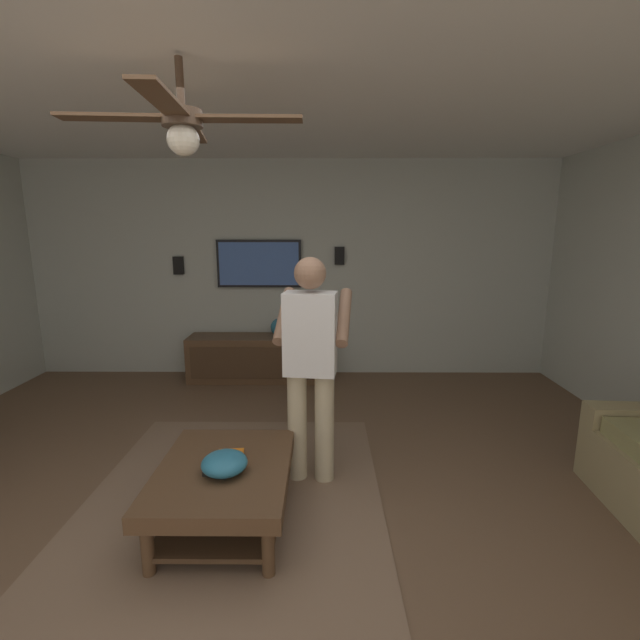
{
  "coord_description": "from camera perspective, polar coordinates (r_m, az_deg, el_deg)",
  "views": [
    {
      "loc": [
        -2.21,
        -0.4,
        1.81
      ],
      "look_at": [
        1.34,
        -0.38,
        1.09
      ],
      "focal_mm": 24.6,
      "sensor_mm": 36.0,
      "label": 1
    }
  ],
  "objects": [
    {
      "name": "ground_plane",
      "position": [
        2.89,
        -8.67,
        -27.48
      ],
      "size": [
        7.82,
        7.82,
        0.0
      ],
      "primitive_type": "plane",
      "color": "brown"
    },
    {
      "name": "wall_back_tv",
      "position": [
        5.56,
        -3.78,
        6.52
      ],
      "size": [
        0.1,
        6.66,
        2.66
      ],
      "primitive_type": "cube",
      "color": "#B2B7AD",
      "rests_on": "ground"
    },
    {
      "name": "ceiling_slab",
      "position": [
        2.42,
        -10.97,
        33.11
      ],
      "size": [
        6.71,
        6.66,
        0.1
      ],
      "primitive_type": "cube",
      "color": "white"
    },
    {
      "name": "area_rug",
      "position": [
        3.26,
        -11.29,
        -22.38
      ],
      "size": [
        2.55,
        2.01,
        0.01
      ],
      "primitive_type": "cube",
      "color": "#7A604C",
      "rests_on": "ground"
    },
    {
      "name": "coffee_table",
      "position": [
        2.94,
        -12.35,
        -19.83
      ],
      "size": [
        1.0,
        0.8,
        0.4
      ],
      "color": "#513823",
      "rests_on": "ground"
    },
    {
      "name": "media_console",
      "position": [
        5.47,
        -7.95,
        -4.92
      ],
      "size": [
        0.45,
        1.7,
        0.55
      ],
      "rotation": [
        0.0,
        0.0,
        3.14
      ],
      "color": "#513823",
      "rests_on": "ground"
    },
    {
      "name": "tv",
      "position": [
        5.5,
        -7.92,
        7.27
      ],
      "size": [
        0.05,
        1.04,
        0.58
      ],
      "rotation": [
        0.0,
        0.0,
        3.14
      ],
      "color": "black"
    },
    {
      "name": "person_standing",
      "position": [
        3.11,
        -1.21,
        -4.88
      ],
      "size": [
        0.58,
        0.58,
        1.64
      ],
      "rotation": [
        0.0,
        0.0,
        -0.12
      ],
      "color": "#C6B793",
      "rests_on": "ground"
    },
    {
      "name": "bowl",
      "position": [
        2.79,
        -12.32,
        -17.74
      ],
      "size": [
        0.27,
        0.27,
        0.12
      ],
      "primitive_type": "ellipsoid",
      "color": "teal",
      "rests_on": "coffee_table"
    },
    {
      "name": "remote_white",
      "position": [
        2.91,
        -13.55,
        -17.54
      ],
      "size": [
        0.14,
        0.14,
        0.02
      ],
      "primitive_type": "cube",
      "rotation": [
        0.0,
        0.0,
        3.93
      ],
      "color": "white",
      "rests_on": "coffee_table"
    },
    {
      "name": "remote_black",
      "position": [
        2.79,
        -13.45,
        -18.97
      ],
      "size": [
        0.08,
        0.16,
        0.02
      ],
      "primitive_type": "cube",
      "rotation": [
        0.0,
        0.0,
        1.3
      ],
      "color": "black",
      "rests_on": "coffee_table"
    },
    {
      "name": "book",
      "position": [
        2.91,
        -11.63,
        -17.36
      ],
      "size": [
        0.24,
        0.18,
        0.04
      ],
      "primitive_type": "cube",
      "rotation": [
        0.0,
        0.0,
        3.25
      ],
      "color": "orange",
      "rests_on": "coffee_table"
    },
    {
      "name": "vase_round",
      "position": [
        5.36,
        -5.28,
        -0.94
      ],
      "size": [
        0.22,
        0.22,
        0.22
      ],
      "primitive_type": "sphere",
      "color": "teal",
      "rests_on": "media_console"
    },
    {
      "name": "wall_speaker_left",
      "position": [
        5.45,
        2.56,
        8.35
      ],
      "size": [
        0.06,
        0.12,
        0.22
      ],
      "primitive_type": "cube",
      "color": "black"
    },
    {
      "name": "wall_speaker_right",
      "position": [
        5.74,
        -17.93,
        6.76
      ],
      "size": [
        0.06,
        0.12,
        0.22
      ],
      "primitive_type": "cube",
      "color": "black"
    },
    {
      "name": "ceiling_fan",
      "position": [
        2.48,
        -17.55,
        23.09
      ],
      "size": [
        1.2,
        1.2,
        0.46
      ],
      "color": "#4C3828"
    }
  ]
}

